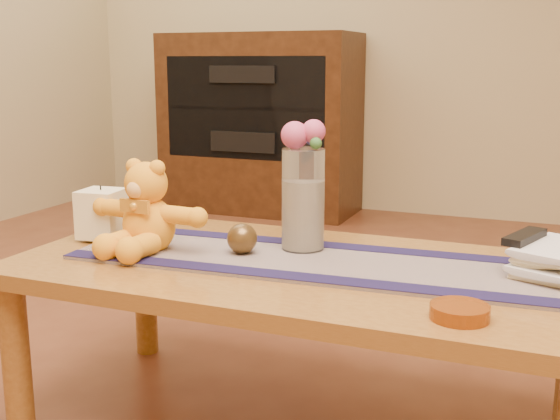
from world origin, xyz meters
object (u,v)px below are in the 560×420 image
at_px(bronze_ball, 242,238).
at_px(amber_dish, 460,312).
at_px(book_bottom, 524,267).
at_px(tv_remote, 525,237).
at_px(pillar_candle, 102,213).
at_px(teddy_bear, 148,207).
at_px(glass_vase, 303,199).

bearing_deg(bronze_ball, amber_dish, -22.76).
height_order(book_bottom, tv_remote, tv_remote).
distance_m(bronze_ball, tv_remote, 0.68).
bearing_deg(pillar_candle, teddy_bear, -16.44).
bearing_deg(bronze_ball, teddy_bear, -169.16).
distance_m(pillar_candle, tv_remote, 1.10).
bearing_deg(amber_dish, tv_remote, 76.07).
bearing_deg(amber_dish, glass_vase, 142.72).
bearing_deg(book_bottom, glass_vase, -160.39).
relative_size(pillar_candle, amber_dish, 1.15).
bearing_deg(glass_vase, teddy_bear, -158.35).
xyz_separation_m(bronze_ball, book_bottom, (0.67, 0.14, -0.04)).
height_order(pillar_candle, bronze_ball, pillar_candle).
relative_size(book_bottom, tv_remote, 1.39).
bearing_deg(teddy_bear, book_bottom, 15.91).
height_order(teddy_bear, pillar_candle, teddy_bear).
bearing_deg(pillar_candle, tv_remote, 6.24).
height_order(glass_vase, amber_dish, glass_vase).
xyz_separation_m(bronze_ball, tv_remote, (0.67, 0.13, 0.04)).
distance_m(pillar_candle, glass_vase, 0.57).
height_order(pillar_candle, amber_dish, pillar_candle).
bearing_deg(bronze_ball, book_bottom, 11.61).
relative_size(tv_remote, amber_dish, 1.39).
relative_size(pillar_candle, tv_remote, 0.82).
relative_size(bronze_ball, tv_remote, 0.48).
xyz_separation_m(teddy_bear, tv_remote, (0.91, 0.17, -0.03)).
xyz_separation_m(glass_vase, bronze_ball, (-0.13, -0.10, -0.09)).
relative_size(teddy_bear, tv_remote, 2.03).
distance_m(glass_vase, amber_dish, 0.58).
relative_size(glass_vase, bronze_ball, 3.38).
bearing_deg(glass_vase, amber_dish, -37.28).
relative_size(teddy_bear, book_bottom, 1.46).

